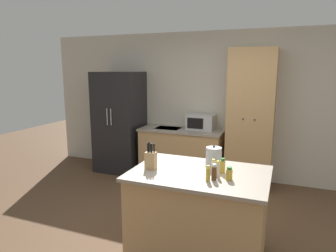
% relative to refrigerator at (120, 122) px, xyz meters
% --- Properties ---
extents(ground_plane, '(14.00, 14.00, 0.00)m').
position_rel_refrigerator_xyz_m(ground_plane, '(2.01, -1.95, -0.95)').
color(ground_plane, brown).
extents(wall_back, '(7.20, 0.06, 2.60)m').
position_rel_refrigerator_xyz_m(wall_back, '(2.01, 0.38, 0.35)').
color(wall_back, beige).
rests_on(wall_back, ground_plane).
extents(refrigerator, '(0.84, 0.73, 1.89)m').
position_rel_refrigerator_xyz_m(refrigerator, '(0.00, 0.00, 0.00)').
color(refrigerator, black).
rests_on(refrigerator, ground_plane).
extents(back_counter, '(1.49, 0.65, 0.89)m').
position_rel_refrigerator_xyz_m(back_counter, '(1.24, 0.05, -0.50)').
color(back_counter, tan).
rests_on(back_counter, ground_plane).
extents(pantry_cabinet, '(0.72, 0.59, 2.27)m').
position_rel_refrigerator_xyz_m(pantry_cabinet, '(2.43, 0.07, 0.19)').
color(pantry_cabinet, tan).
rests_on(pantry_cabinet, ground_plane).
extents(kitchen_island, '(1.37, 0.95, 0.92)m').
position_rel_refrigerator_xyz_m(kitchen_island, '(2.17, -2.11, -0.48)').
color(kitchen_island, tan).
rests_on(kitchen_island, ground_plane).
extents(microwave, '(0.47, 0.36, 0.26)m').
position_rel_refrigerator_xyz_m(microwave, '(1.56, 0.15, 0.08)').
color(microwave, '#B2B5B7').
rests_on(microwave, back_counter).
extents(knife_block, '(0.11, 0.08, 0.29)m').
position_rel_refrigerator_xyz_m(knife_block, '(1.68, -2.21, 0.07)').
color(knife_block, tan).
rests_on(knife_block, kitchen_island).
extents(spice_bottle_tall_dark, '(0.05, 0.05, 0.15)m').
position_rel_refrigerator_xyz_m(spice_bottle_tall_dark, '(2.39, -2.06, 0.04)').
color(spice_bottle_tall_dark, gold).
rests_on(spice_bottle_tall_dark, kitchen_island).
extents(spice_bottle_short_red, '(0.05, 0.05, 0.16)m').
position_rel_refrigerator_xyz_m(spice_bottle_short_red, '(2.36, -2.28, 0.05)').
color(spice_bottle_short_red, '#563319').
rests_on(spice_bottle_short_red, kitchen_island).
extents(spice_bottle_amber_oil, '(0.06, 0.06, 0.12)m').
position_rel_refrigerator_xyz_m(spice_bottle_amber_oil, '(2.49, -2.22, 0.03)').
color(spice_bottle_amber_oil, gold).
rests_on(spice_bottle_amber_oil, kitchen_island).
extents(spice_bottle_green_herb, '(0.04, 0.04, 0.16)m').
position_rel_refrigerator_xyz_m(spice_bottle_green_herb, '(2.37, -2.18, 0.05)').
color(spice_bottle_green_herb, beige).
rests_on(spice_bottle_green_herb, kitchen_island).
extents(spice_bottle_pale_salt, '(0.04, 0.04, 0.15)m').
position_rel_refrigerator_xyz_m(spice_bottle_pale_salt, '(2.31, -2.32, 0.04)').
color(spice_bottle_pale_salt, gold).
rests_on(spice_bottle_pale_salt, kitchen_island).
extents(spice_bottle_orange_cap, '(0.04, 0.04, 0.14)m').
position_rel_refrigerator_xyz_m(spice_bottle_orange_cap, '(2.31, -2.09, 0.04)').
color(spice_bottle_orange_cap, beige).
rests_on(spice_bottle_orange_cap, kitchen_island).
extents(kettle, '(0.17, 0.17, 0.23)m').
position_rel_refrigerator_xyz_m(kettle, '(2.27, -1.90, 0.08)').
color(kettle, '#B2B5B7').
rests_on(kettle, kitchen_island).
extents(fire_extinguisher, '(0.13, 0.13, 0.50)m').
position_rel_refrigerator_xyz_m(fire_extinguisher, '(-0.56, 0.08, -0.72)').
color(fire_extinguisher, red).
rests_on(fire_extinguisher, ground_plane).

